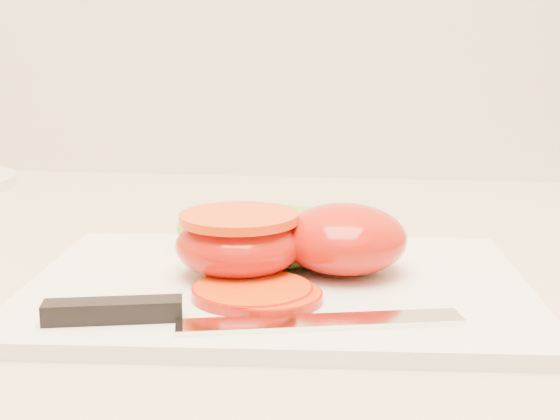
# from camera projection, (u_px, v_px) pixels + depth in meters

# --- Properties ---
(cutting_board) EXTENTS (0.34, 0.26, 0.01)m
(cutting_board) POSITION_uv_depth(u_px,v_px,m) (278.00, 287.00, 0.52)
(cutting_board) COLOR white
(cutting_board) RESTS_ON counter
(tomato_half_dome) EXTENTS (0.09, 0.09, 0.05)m
(tomato_half_dome) POSITION_uv_depth(u_px,v_px,m) (344.00, 239.00, 0.53)
(tomato_half_dome) COLOR #B21909
(tomato_half_dome) RESTS_ON cutting_board
(tomato_half_cut) EXTENTS (0.09, 0.09, 0.04)m
(tomato_half_cut) POSITION_uv_depth(u_px,v_px,m) (239.00, 242.00, 0.52)
(tomato_half_cut) COLOR #B21909
(tomato_half_cut) RESTS_ON cutting_board
(tomato_slice_0) EXTENTS (0.07, 0.07, 0.01)m
(tomato_slice_0) POSITION_uv_depth(u_px,v_px,m) (252.00, 291.00, 0.48)
(tomato_slice_0) COLOR #EC4B0D
(tomato_slice_0) RESTS_ON cutting_board
(tomato_slice_1) EXTENTS (0.06, 0.06, 0.01)m
(tomato_slice_1) POSITION_uv_depth(u_px,v_px,m) (268.00, 296.00, 0.47)
(tomato_slice_1) COLOR #EC4B0D
(tomato_slice_1) RESTS_ON cutting_board
(lettuce_leaf_0) EXTENTS (0.17, 0.14, 0.03)m
(lettuce_leaf_0) POSITION_uv_depth(u_px,v_px,m) (265.00, 234.00, 0.58)
(lettuce_leaf_0) COLOR #73BD32
(lettuce_leaf_0) RESTS_ON cutting_board
(lettuce_leaf_1) EXTENTS (0.12, 0.12, 0.02)m
(lettuce_leaf_1) POSITION_uv_depth(u_px,v_px,m) (320.00, 237.00, 0.58)
(lettuce_leaf_1) COLOR #73BD32
(lettuce_leaf_1) RESTS_ON cutting_board
(knife) EXTENTS (0.24, 0.06, 0.01)m
(knife) POSITION_uv_depth(u_px,v_px,m) (194.00, 315.00, 0.44)
(knife) COLOR silver
(knife) RESTS_ON cutting_board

